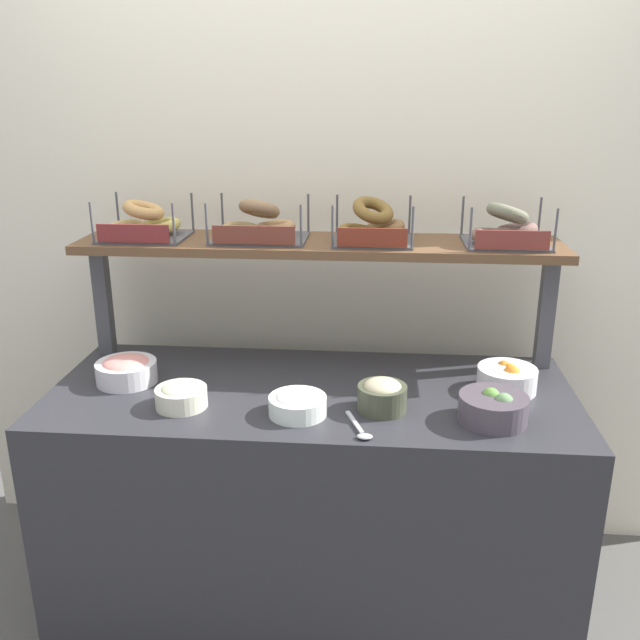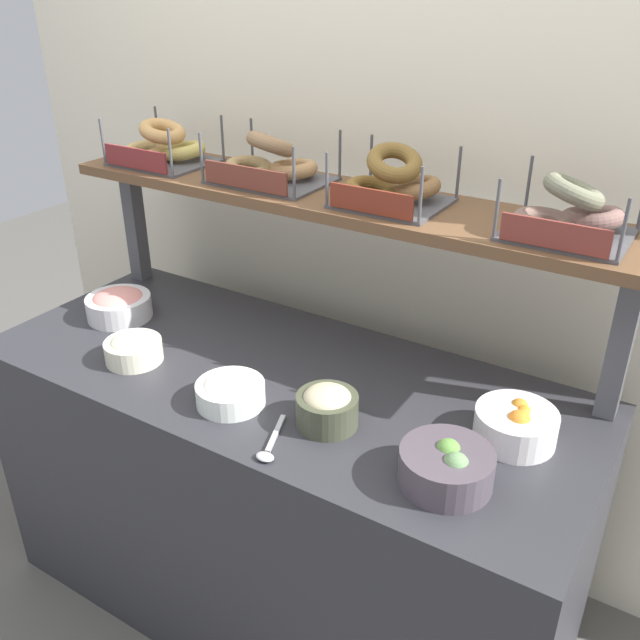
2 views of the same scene
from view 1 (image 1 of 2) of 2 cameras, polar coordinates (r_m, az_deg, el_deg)
The scene contains 17 objects.
ground_plane at distance 2.67m, azimuth -0.64°, elevation -22.73°, with size 8.00×8.00×0.00m, color #595651.
back_wall at distance 2.61m, azimuth 0.44°, elevation 6.20°, with size 2.88×0.06×2.40m, color white.
deli_counter at distance 2.41m, azimuth -0.67°, elevation -15.11°, with size 1.68×0.70×0.85m, color #2D2D33.
shelf_riser_left at distance 2.56m, azimuth -17.68°, elevation 1.61°, with size 0.05×0.05×0.40m, color #4C4C51.
shelf_riser_right at distance 2.44m, azimuth 18.41°, elevation 0.69°, with size 0.05×0.05×0.40m, color #4C4C51.
upper_shelf at distance 2.32m, azimuth -0.10°, elevation 6.28°, with size 1.64×0.32×0.03m, color brown.
bowl_cream_cheese at distance 2.03m, azimuth -1.89°, elevation -6.99°, with size 0.17×0.17×0.07m.
bowl_potato_salad at distance 2.12m, azimuth -11.52°, elevation -6.16°, with size 0.16×0.16×0.08m.
bowl_tuna_salad at distance 2.06m, azimuth 5.22°, elevation -6.25°, with size 0.15×0.15×0.10m.
bowl_fruit_salad at distance 2.26m, azimuth 15.36°, elevation -4.72°, with size 0.19×0.19×0.09m.
bowl_lox_spread at distance 2.33m, azimuth -15.88°, elevation -4.00°, with size 0.20×0.20×0.09m.
bowl_veggie_mix at distance 2.05m, azimuth 14.30°, elevation -7.11°, with size 0.20×0.20×0.10m.
serving_spoon_near_plate at distance 1.94m, azimuth 3.38°, elevation -9.17°, with size 0.08×0.17×0.01m.
bagel_basket_sesame at distance 2.43m, azimuth -14.49°, elevation 7.70°, with size 0.28×0.25×0.14m.
bagel_basket_everything at distance 2.33m, azimuth -5.12°, elevation 7.82°, with size 0.32×0.24×0.15m.
bagel_basket_cinnamon_raisin at distance 2.29m, azimuth 4.38°, elevation 7.74°, with size 0.26×0.24×0.15m.
bagel_basket_poppy at distance 2.33m, azimuth 15.25°, elevation 7.26°, with size 0.28×0.26×0.15m.
Camera 1 is at (0.20, -1.99, 1.76)m, focal length 38.29 mm.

